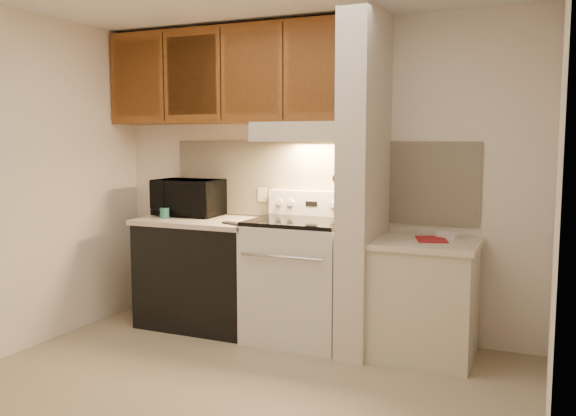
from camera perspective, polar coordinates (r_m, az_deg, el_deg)
The scene contains 49 objects.
floor at distance 3.94m, azimuth -5.63°, elevation -17.00°, with size 3.60×3.60×0.00m, color tan.
wall_back at distance 4.99m, azimuth 2.64°, elevation 2.80°, with size 3.60×0.02×2.50m, color white.
wall_left at distance 4.78m, azimuth -25.02°, elevation 2.04°, with size 0.02×3.00×2.50m, color white.
wall_right at distance 3.17m, azimuth 23.83°, elevation 0.14°, with size 0.02×3.00×2.50m, color white.
backsplash at distance 4.98m, azimuth 2.59°, elevation 2.62°, with size 2.60×0.02×0.63m, color #FAEBC8.
range_body at distance 4.79m, azimuth 1.11°, elevation -6.92°, with size 0.76×0.65×0.92m, color silver.
oven_window at distance 4.50m, azimuth -0.45°, elevation -7.28°, with size 0.50×0.01×0.30m, color black.
oven_handle at distance 4.42m, azimuth -0.65°, elevation -4.61°, with size 0.02×0.02×0.65m, color silver.
cooktop at distance 4.70m, azimuth 1.12°, elevation -1.28°, with size 0.74×0.64×0.03m, color black.
range_backguard at distance 4.95m, azimuth 2.38°, elevation 0.45°, with size 0.76×0.08×0.20m, color silver.
range_display at distance 4.91m, azimuth 2.20°, elevation 0.40°, with size 0.10×0.01×0.04m, color black.
range_knob_left_outer at distance 5.02m, azimuth -0.79°, elevation 0.53°, with size 0.05×0.05×0.02m, color silver.
range_knob_left_inner at distance 4.98m, azimuth 0.26°, elevation 0.49°, with size 0.05×0.05×0.02m, color silver.
range_knob_right_inner at distance 4.85m, azimuth 4.17°, elevation 0.31°, with size 0.05×0.05×0.02m, color silver.
range_knob_right_outer at distance 4.82m, azimuth 5.29°, elevation 0.26°, with size 0.05×0.05×0.02m, color silver.
dishwasher_front at distance 5.20m, azimuth -7.91°, elevation -6.20°, with size 1.00×0.63×0.87m, color black.
left_countertop at distance 5.12m, azimuth -7.99°, elevation -1.22°, with size 1.04×0.67×0.04m, color beige.
spoon_rest at distance 4.74m, azimuth -5.13°, elevation -1.46°, with size 0.21×0.07×0.01m, color black.
teal_jar at distance 5.19m, azimuth -11.48°, elevation -0.46°, with size 0.08×0.08×0.09m, color #277167.
outlet at distance 5.17m, azimuth -2.44°, elevation 1.26°, with size 0.08×0.01×0.12m, color beige.
microwave at distance 5.33m, azimuth -9.25°, elevation 0.98°, with size 0.57×0.38×0.31m, color black.
partition_pillar at distance 4.50m, azimuth 7.13°, elevation 2.35°, with size 0.22×0.70×2.50m, color beige.
pillar_trim at distance 4.53m, azimuth 5.72°, elevation 3.03°, with size 0.01×0.70×0.04m, color brown.
knife_strip at distance 4.48m, azimuth 5.46°, elevation 3.26°, with size 0.02×0.42×0.04m, color black.
knife_blade_a at distance 4.33m, azimuth 4.60°, elevation 1.83°, with size 0.01×0.04×0.16m, color silver.
knife_handle_a at distance 4.34m, azimuth 4.70°, elevation 3.82°, with size 0.02×0.02×0.10m, color black.
knife_blade_b at distance 4.42m, azimuth 5.01°, elevation 1.79°, with size 0.01×0.04×0.18m, color silver.
knife_handle_b at distance 4.40m, azimuth 4.95°, elevation 3.85°, with size 0.02×0.02×0.10m, color black.
knife_blade_c at distance 4.48m, azimuth 5.26°, elevation 1.72°, with size 0.01×0.04×0.20m, color silver.
knife_handle_c at distance 4.49m, azimuth 5.37°, elevation 3.91°, with size 0.02×0.02×0.10m, color black.
knife_blade_d at distance 4.57m, azimuth 5.62°, elevation 2.06°, with size 0.01×0.04×0.16m, color silver.
knife_handle_d at distance 4.56m, azimuth 5.62°, elevation 3.94°, with size 0.02×0.02×0.10m, color black.
knife_blade_e at distance 4.66m, azimuth 5.97°, elevation 2.02°, with size 0.01×0.04×0.18m, color silver.
knife_handle_e at distance 4.63m, azimuth 5.94°, elevation 3.98°, with size 0.02×0.02×0.10m, color black.
oven_mitt at distance 4.71m, azimuth 6.15°, elevation 1.34°, with size 0.03×0.11×0.26m, color slate.
right_cab_base at distance 4.53m, azimuth 12.62°, elevation -8.58°, with size 0.70×0.60×0.81m, color beige.
right_countertop at distance 4.44m, azimuth 12.76°, elevation -3.27°, with size 0.74×0.64×0.04m, color beige.
red_folder at distance 4.48m, azimuth 13.28°, elevation -2.88°, with size 0.20×0.28×0.01m, color #A51D21.
white_box at distance 4.59m, azimuth 14.82°, elevation -2.50°, with size 0.16×0.10×0.04m, color white.
range_hood at distance 4.78m, azimuth 1.71°, elevation 7.14°, with size 0.78×0.44×0.15m, color beige.
hood_lip at distance 4.58m, azimuth 0.73°, elevation 6.61°, with size 0.78×0.04×0.06m, color beige.
upper_cabinets at distance 5.14m, azimuth -5.40°, elevation 12.21°, with size 2.18×0.33×0.77m, color brown.
cab_door_a at distance 5.45m, azimuth -13.95°, elevation 11.72°, with size 0.46×0.01×0.63m, color brown.
cab_gap_a at distance 5.29m, azimuth -11.56°, elevation 11.94°, with size 0.01×0.01×0.73m, color black.
cab_door_b at distance 5.14m, azimuth -9.01°, elevation 12.15°, with size 0.46×0.01×0.63m, color brown.
cab_gap_b at distance 5.00m, azimuth -6.31°, elevation 12.36°, with size 0.01×0.01×0.73m, color black.
cab_door_c at distance 4.87m, azimuth -3.46°, elevation 12.54°, with size 0.46×0.01×0.63m, color brown.
cab_gap_c at distance 4.75m, azimuth -0.46°, elevation 12.70°, with size 0.01×0.01×0.73m, color black.
cab_door_d at distance 4.65m, azimuth 2.69°, elevation 12.83°, with size 0.46×0.01×0.63m, color brown.
Camera 1 is at (1.78, -3.15, 1.57)m, focal length 38.00 mm.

